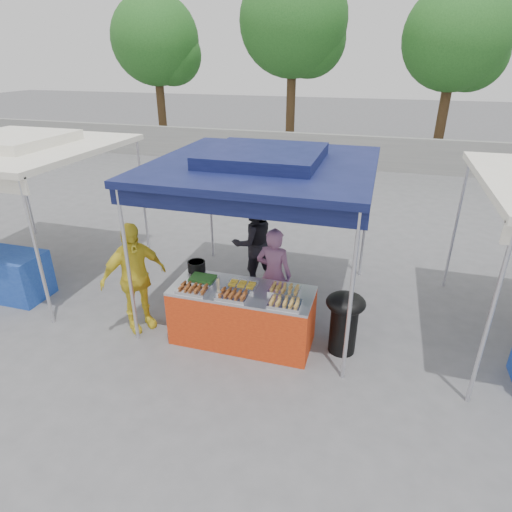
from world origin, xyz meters
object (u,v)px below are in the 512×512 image
(customer_person, at_px, (134,278))
(helper_man, at_px, (253,243))
(vendor_table, at_px, (242,315))
(vendor_woman, at_px, (274,275))
(cooking_pot, at_px, (197,266))
(wok_burner, at_px, (344,318))

(customer_person, bearing_deg, helper_man, 1.38)
(vendor_table, relative_size, vendor_woman, 1.31)
(vendor_table, relative_size, customer_person, 1.17)
(vendor_table, xyz_separation_m, customer_person, (-1.62, -0.12, 0.43))
(vendor_table, bearing_deg, vendor_woman, 68.93)
(vendor_table, bearing_deg, customer_person, -175.89)
(vendor_table, distance_m, helper_man, 1.80)
(vendor_woman, bearing_deg, cooking_pot, 22.11)
(customer_person, bearing_deg, cooking_pot, -23.97)
(vendor_woman, bearing_deg, vendor_table, 72.32)
(vendor_table, height_order, helper_man, helper_man)
(cooking_pot, xyz_separation_m, helper_man, (0.47, 1.38, -0.13))
(wok_burner, height_order, helper_man, helper_man)
(helper_man, bearing_deg, vendor_woman, 82.29)
(helper_man, xyz_separation_m, customer_person, (-1.27, -1.84, 0.05))
(cooking_pot, distance_m, helper_man, 1.46)
(vendor_table, distance_m, customer_person, 1.68)
(wok_burner, relative_size, customer_person, 0.53)
(wok_burner, bearing_deg, customer_person, -151.47)
(vendor_table, xyz_separation_m, helper_man, (-0.36, 1.73, 0.37))
(wok_burner, relative_size, helper_man, 0.57)
(helper_man, height_order, customer_person, customer_person)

